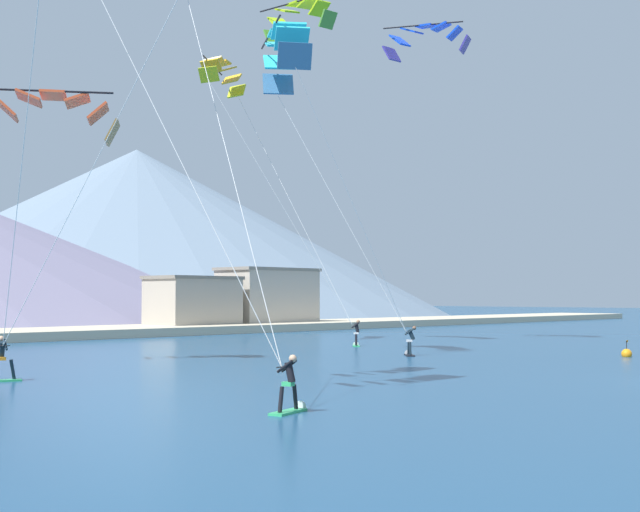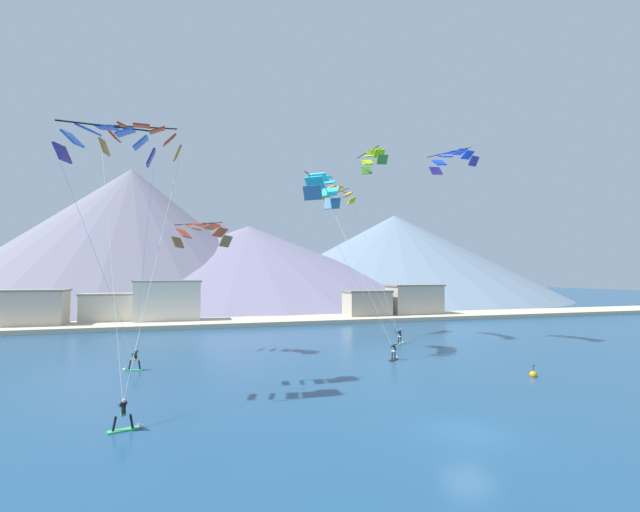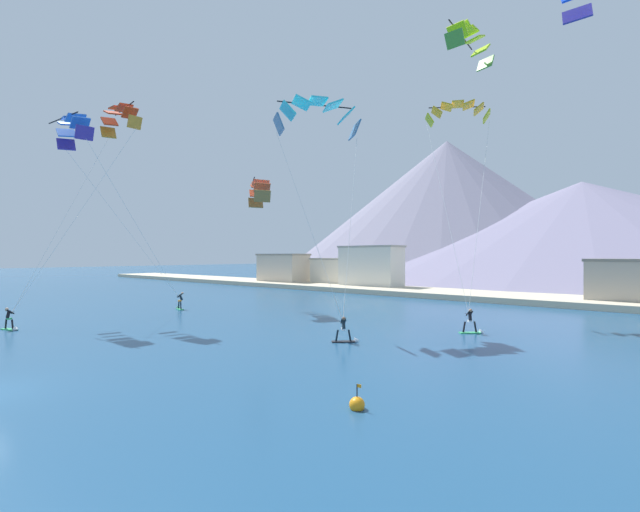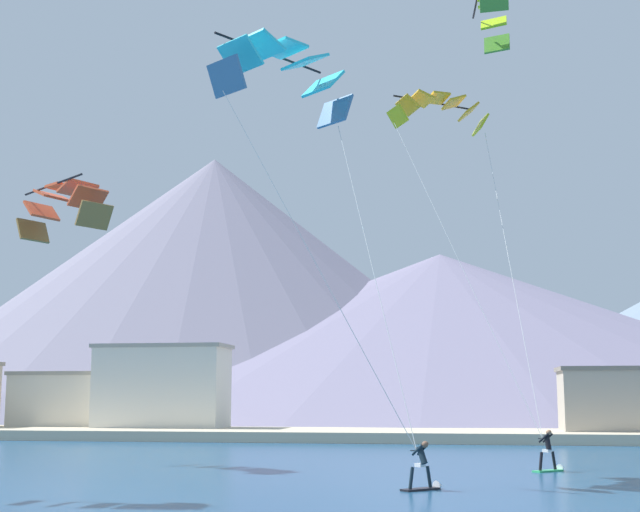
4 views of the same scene
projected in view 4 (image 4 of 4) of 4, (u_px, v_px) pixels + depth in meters
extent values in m
cube|color=#33B266|center=(548.00, 471.00, 36.94)|extent=(1.34, 1.31, 0.07)
cylinder|color=black|center=(541.00, 461.00, 36.78)|extent=(0.27, 0.26, 0.75)
cylinder|color=black|center=(554.00, 460.00, 37.22)|extent=(0.27, 0.26, 0.75)
cube|color=white|center=(547.00, 451.00, 37.06)|extent=(0.39, 0.39, 0.12)
cylinder|color=black|center=(548.00, 442.00, 37.07)|extent=(0.39, 0.40, 0.63)
cylinder|color=black|center=(544.00, 438.00, 37.11)|extent=(0.44, 0.45, 0.41)
cylinder|color=black|center=(548.00, 438.00, 37.25)|extent=(0.44, 0.45, 0.41)
cylinder|color=black|center=(542.00, 439.00, 37.32)|extent=(0.40, 0.38, 0.03)
sphere|color=#9E7051|center=(549.00, 432.00, 37.07)|extent=(0.23, 0.23, 0.23)
cone|color=white|center=(562.00, 468.00, 37.43)|extent=(0.47, 0.47, 0.36)
cube|color=black|center=(420.00, 489.00, 29.75)|extent=(1.32, 1.34, 0.07)
cylinder|color=#14232D|center=(411.00, 478.00, 29.58)|extent=(0.25, 0.26, 0.72)
cylinder|color=#14232D|center=(429.00, 477.00, 30.04)|extent=(0.25, 0.26, 0.72)
cube|color=white|center=(420.00, 465.00, 29.87)|extent=(0.38, 0.38, 0.12)
cylinder|color=#14232D|center=(422.00, 455.00, 29.83)|extent=(0.46, 0.46, 0.61)
cylinder|color=#14232D|center=(417.00, 450.00, 29.87)|extent=(0.43, 0.42, 0.40)
cylinder|color=#14232D|center=(422.00, 450.00, 30.00)|extent=(0.43, 0.42, 0.40)
cylinder|color=black|center=(416.00, 451.00, 30.08)|extent=(0.39, 0.39, 0.03)
sphere|color=brown|center=(425.00, 444.00, 29.75)|extent=(0.22, 0.22, 0.22)
cone|color=white|center=(439.00, 486.00, 30.26)|extent=(0.47, 0.47, 0.36)
cube|color=#B8C019|center=(398.00, 116.00, 47.75)|extent=(1.30, 1.35, 1.04)
cube|color=gold|center=(408.00, 105.00, 48.17)|extent=(1.46, 1.48, 0.89)
cube|color=gold|center=(422.00, 99.00, 48.58)|extent=(1.53, 1.57, 0.64)
cube|color=gold|center=(437.00, 98.00, 48.93)|extent=(1.50, 1.61, 0.32)
cube|color=gold|center=(454.00, 102.00, 49.18)|extent=(1.43, 1.59, 0.64)
cube|color=gold|center=(469.00, 112.00, 49.30)|extent=(1.26, 1.56, 0.89)
cube|color=#B8C019|center=(480.00, 125.00, 49.28)|extent=(1.01, 1.47, 1.04)
cylinder|color=black|center=(433.00, 103.00, 49.45)|extent=(4.19, 3.17, 0.10)
cylinder|color=silver|center=(460.00, 262.00, 42.43)|extent=(6.63, 6.86, 16.17)
cylinder|color=silver|center=(510.00, 265.00, 43.27)|extent=(1.82, 9.38, 16.17)
cube|color=teal|center=(226.00, 77.00, 34.78)|extent=(1.81, 1.48, 1.31)
cube|color=#2ED0DE|center=(240.00, 55.00, 35.46)|extent=(2.04, 1.82, 1.08)
cube|color=#2ED0DE|center=(260.00, 46.00, 36.34)|extent=(2.18, 2.05, 0.68)
cube|color=#2ED0DE|center=(283.00, 48.00, 37.27)|extent=(2.21, 2.11, 0.17)
cube|color=#2ED0DE|center=(305.00, 62.00, 38.12)|extent=(2.16, 2.08, 0.68)
cube|color=#2ED0DE|center=(323.00, 84.00, 38.74)|extent=(2.00, 1.88, 1.08)
cube|color=teal|center=(335.00, 112.00, 39.05)|extent=(1.76, 1.55, 1.31)
cylinder|color=black|center=(271.00, 54.00, 37.82)|extent=(3.49, 5.18, 0.10)
cylinder|color=silver|center=(313.00, 258.00, 32.30)|extent=(7.37, 1.24, 13.55)
cylinder|color=silver|center=(372.00, 267.00, 34.57)|extent=(3.63, 6.52, 13.55)
cube|color=#AED716|center=(491.00, 5.00, 45.51)|extent=(1.39, 1.27, 0.69)
cube|color=#AED716|center=(494.00, 23.00, 46.33)|extent=(1.37, 1.14, 1.00)
cube|color=#4B8F2F|center=(497.00, 44.00, 46.84)|extent=(1.36, 0.88, 1.17)
cube|color=olive|center=(94.00, 215.00, 40.19)|extent=(1.47, 1.62, 1.16)
cube|color=#E14F28|center=(88.00, 198.00, 40.84)|extent=(1.72, 1.81, 0.96)
cube|color=#E14F28|center=(78.00, 189.00, 41.62)|extent=(1.86, 1.94, 0.62)
cube|color=#E14F28|center=(66.00, 188.00, 42.42)|extent=(1.87, 1.98, 0.21)
cube|color=#E14F28|center=(53.00, 196.00, 43.15)|extent=(1.81, 1.96, 0.62)
cube|color=#E14F28|center=(42.00, 211.00, 43.70)|extent=(1.63, 1.87, 0.96)
cube|color=olive|center=(33.00, 231.00, 43.99)|extent=(1.35, 1.70, 1.16)
cylinder|color=black|center=(52.00, 185.00, 41.92)|extent=(4.56, 3.52, 0.10)
cube|color=beige|center=(380.00, 435.00, 62.75)|extent=(180.00, 10.00, 0.70)
cube|color=silver|center=(162.00, 392.00, 68.18)|extent=(9.80, 4.32, 6.69)
cube|color=#99958B|center=(163.00, 347.00, 68.72)|extent=(10.19, 4.49, 0.30)
cube|color=#A89E8E|center=(618.00, 406.00, 61.58)|extent=(7.68, 5.03, 4.78)
cube|color=slate|center=(616.00, 369.00, 61.97)|extent=(7.99, 5.24, 0.30)
cube|color=beige|center=(67.00, 405.00, 71.13)|extent=(8.25, 4.40, 4.68)
cube|color=gray|center=(68.00, 374.00, 71.51)|extent=(8.58, 4.57, 0.30)
cone|color=slate|center=(442.00, 335.00, 122.28)|extent=(114.44, 114.44, 22.51)
cone|color=slate|center=(212.00, 285.00, 129.00)|extent=(94.22, 94.22, 37.65)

